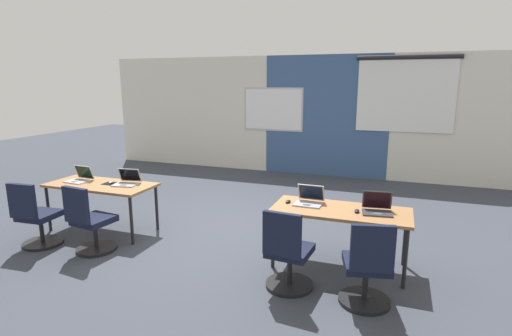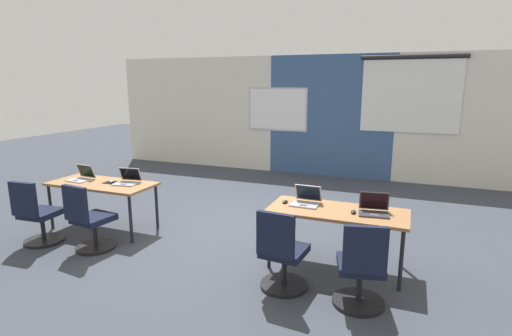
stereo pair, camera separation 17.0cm
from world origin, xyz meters
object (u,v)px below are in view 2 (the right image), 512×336
at_px(mouse_near_right_end, 353,212).
at_px(laptop_near_right_inner, 306,200).
at_px(chair_near_left_end, 37,218).
at_px(mouse_near_left_inner, 112,181).
at_px(laptop_near_left_end, 81,177).
at_px(desk_near_right, 337,215).
at_px(chair_near_left_inner, 89,223).
at_px(laptop_near_left_inner, 127,180).
at_px(laptop_near_right_end, 374,209).
at_px(desk_near_left, 102,187).
at_px(chair_near_right_end, 361,273).
at_px(chair_near_right_inner, 282,257).
at_px(mouse_near_right_inner, 285,202).

bearing_deg(mouse_near_right_end, laptop_near_right_inner, 167.30).
distance_m(mouse_near_right_end, chair_near_left_end, 4.19).
distance_m(mouse_near_left_inner, laptop_near_left_end, 0.54).
distance_m(laptop_near_right_inner, mouse_near_right_end, 0.61).
bearing_deg(desk_near_right, mouse_near_right_end, -15.14).
bearing_deg(chair_near_left_inner, laptop_near_left_inner, -82.31).
bearing_deg(laptop_near_right_end, desk_near_left, 172.93).
bearing_deg(laptop_near_right_end, chair_near_right_end, -98.98).
distance_m(chair_near_right_inner, mouse_near_left_inner, 3.06).
height_order(mouse_near_left_inner, laptop_near_left_end, laptop_near_left_end).
bearing_deg(laptop_near_left_inner, chair_near_right_inner, -27.21).
xyz_separation_m(mouse_near_right_end, chair_near_right_end, (0.20, -0.75, -0.36)).
height_order(mouse_near_right_inner, chair_near_right_end, chair_near_right_end).
height_order(laptop_near_left_inner, mouse_near_left_inner, laptop_near_left_inner).
xyz_separation_m(chair_near_left_inner, laptop_near_left_end, (-0.80, 0.71, 0.39)).
bearing_deg(chair_near_right_end, mouse_near_right_end, -88.75).
height_order(desk_near_right, laptop_near_left_inner, laptop_near_left_inner).
xyz_separation_m(desk_near_left, desk_near_right, (3.50, 0.00, 0.00)).
bearing_deg(laptop_near_right_inner, laptop_near_left_end, -177.26).
distance_m(laptop_near_right_inner, mouse_near_left_inner, 2.96).
bearing_deg(chair_near_left_end, mouse_near_right_inner, -169.96).
distance_m(mouse_near_right_inner, chair_near_left_inner, 2.58).
xyz_separation_m(laptop_near_left_inner, chair_near_right_end, (3.49, -0.90, -0.39)).
xyz_separation_m(laptop_near_right_end, laptop_near_left_end, (-4.31, -0.01, -0.00)).
relative_size(desk_near_right, laptop_near_right_end, 4.40).
height_order(mouse_near_left_inner, chair_near_left_inner, chair_near_left_inner).
relative_size(desk_near_right, mouse_near_left_inner, 14.11).
relative_size(mouse_near_left_inner, chair_near_left_end, 0.12).
xyz_separation_m(mouse_near_right_end, chair_near_left_end, (-4.10, -0.75, -0.36)).
bearing_deg(laptop_near_left_end, desk_near_right, 4.27).
distance_m(mouse_near_right_inner, laptop_near_left_end, 3.25).
xyz_separation_m(mouse_near_right_inner, mouse_near_left_inner, (-2.71, 0.02, 0.00)).
bearing_deg(mouse_near_right_end, chair_near_right_inner, -131.93).
xyz_separation_m(desk_near_left, mouse_near_left_inner, (0.13, 0.06, 0.08)).
bearing_deg(desk_near_left, laptop_near_left_end, 178.06).
relative_size(laptop_near_right_inner, mouse_near_right_inner, 3.12).
distance_m(laptop_near_left_inner, mouse_near_left_inner, 0.26).
bearing_deg(desk_near_right, chair_near_left_inner, -167.31).
bearing_deg(chair_near_left_inner, laptop_near_right_end, -161.47).
xyz_separation_m(desk_near_right, laptop_near_right_inner, (-0.40, 0.08, 0.11)).
relative_size(desk_near_left, chair_near_right_inner, 1.74).
bearing_deg(mouse_near_left_inner, mouse_near_right_end, -1.78).
distance_m(chair_near_left_inner, chair_near_right_end, 3.49).
height_order(desk_near_right, laptop_near_right_inner, laptop_near_right_inner).
xyz_separation_m(desk_near_left, chair_near_right_inner, (3.06, -0.75, -0.28)).
height_order(laptop_near_right_inner, laptop_near_left_end, laptop_near_left_end).
distance_m(desk_near_left, chair_near_left_inner, 0.85).
bearing_deg(laptop_near_right_inner, mouse_near_left_inner, -177.94).
xyz_separation_m(laptop_near_right_inner, chair_near_right_inner, (-0.04, -0.83, -0.39)).
bearing_deg(laptop_near_right_inner, mouse_near_right_end, -11.07).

